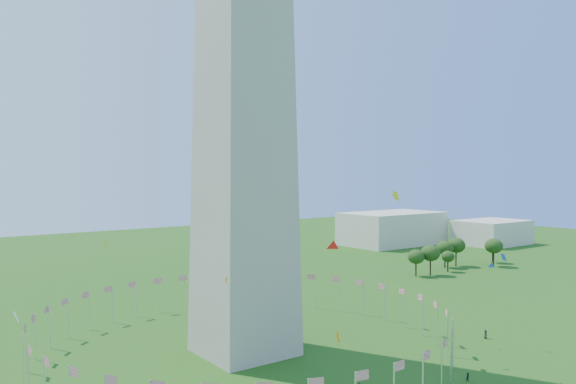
% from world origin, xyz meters
% --- Properties ---
extents(flag_ring, '(80.24, 80.24, 9.00)m').
position_xyz_m(flag_ring, '(-0.00, 50.00, 4.50)').
color(flag_ring, silver).
rests_on(flag_ring, ground).
extents(gov_building_east_a, '(50.00, 30.00, 16.00)m').
position_xyz_m(gov_building_east_a, '(150.00, 150.00, 8.00)').
color(gov_building_east_a, beige).
rests_on(gov_building_east_a, ground).
extents(gov_building_east_b, '(35.00, 25.00, 12.00)m').
position_xyz_m(gov_building_east_b, '(190.00, 120.00, 6.00)').
color(gov_building_east_b, beige).
rests_on(gov_building_east_b, ground).
extents(kites_aloft, '(94.92, 61.70, 35.87)m').
position_xyz_m(kites_aloft, '(4.95, 26.02, 22.72)').
color(kites_aloft, red).
rests_on(kites_aloft, ground).
extents(tree_line_east, '(53.10, 16.08, 10.79)m').
position_xyz_m(tree_line_east, '(115.56, 85.31, 5.01)').
color(tree_line_east, '#2B521B').
rests_on(tree_line_east, ground).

